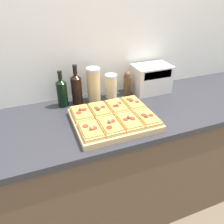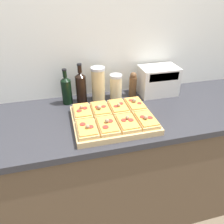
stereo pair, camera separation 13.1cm
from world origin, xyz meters
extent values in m
cube|color=silver|center=(0.00, 0.68, 1.25)|extent=(6.00, 0.06, 2.50)
cube|color=brown|center=(0.00, 0.32, 0.44)|extent=(2.60, 0.64, 0.89)
cube|color=#2D2D33|center=(0.00, 0.32, 0.91)|extent=(2.63, 0.67, 0.04)
cube|color=tan|center=(-0.05, 0.22, 0.94)|extent=(0.48, 0.39, 0.04)
cube|color=tan|center=(-0.22, 0.32, 0.97)|extent=(0.10, 0.18, 0.02)
cube|color=gold|center=(-0.22, 0.32, 0.99)|extent=(0.09, 0.16, 0.01)
cylinder|color=#AD2D23|center=(-0.24, 0.30, 0.99)|extent=(0.03, 0.03, 0.00)
cylinder|color=#AD2D23|center=(-0.20, 0.33, 0.99)|extent=(0.03, 0.03, 0.00)
sphere|color=#937A5B|center=(-0.22, 0.33, 1.00)|extent=(0.02, 0.02, 0.02)
cube|color=tan|center=(-0.10, 0.32, 0.97)|extent=(0.10, 0.18, 0.02)
cube|color=gold|center=(-0.10, 0.32, 0.99)|extent=(0.09, 0.16, 0.01)
cylinder|color=#AD2D23|center=(-0.12, 0.32, 0.99)|extent=(0.03, 0.03, 0.00)
cylinder|color=#AD2D23|center=(-0.08, 0.32, 0.99)|extent=(0.03, 0.03, 0.00)
sphere|color=#937A5B|center=(-0.12, 0.29, 1.00)|extent=(0.03, 0.03, 0.03)
cube|color=tan|center=(0.01, 0.32, 0.97)|extent=(0.10, 0.18, 0.02)
cube|color=gold|center=(0.01, 0.32, 0.99)|extent=(0.09, 0.16, 0.01)
cylinder|color=#AD2D23|center=(-0.01, 0.30, 0.99)|extent=(0.03, 0.03, 0.00)
cylinder|color=#AD2D23|center=(0.03, 0.33, 0.99)|extent=(0.03, 0.03, 0.00)
sphere|color=#937A5B|center=(0.01, 0.30, 1.00)|extent=(0.02, 0.02, 0.02)
cube|color=tan|center=(0.13, 0.32, 0.97)|extent=(0.10, 0.18, 0.02)
cube|color=gold|center=(0.13, 0.32, 0.99)|extent=(0.09, 0.16, 0.01)
cylinder|color=#AD2D23|center=(0.10, 0.35, 0.99)|extent=(0.03, 0.03, 0.00)
cylinder|color=#AD2D23|center=(0.15, 0.30, 0.99)|extent=(0.03, 0.03, 0.00)
sphere|color=#937A5B|center=(0.12, 0.32, 1.00)|extent=(0.03, 0.03, 0.03)
cube|color=tan|center=(-0.22, 0.13, 0.97)|extent=(0.10, 0.18, 0.02)
cube|color=gold|center=(-0.22, 0.13, 0.99)|extent=(0.09, 0.16, 0.01)
cylinder|color=#AD2D23|center=(-0.24, 0.15, 0.99)|extent=(0.03, 0.03, 0.00)
cylinder|color=#AD2D23|center=(-0.20, 0.12, 0.99)|extent=(0.03, 0.03, 0.00)
sphere|color=#937A5B|center=(-0.22, 0.11, 1.00)|extent=(0.02, 0.02, 0.02)
cube|color=tan|center=(-0.10, 0.13, 0.97)|extent=(0.10, 0.18, 0.02)
cube|color=gold|center=(-0.10, 0.13, 0.99)|extent=(0.09, 0.16, 0.01)
cylinder|color=#AD2D23|center=(-0.12, 0.10, 0.99)|extent=(0.03, 0.03, 0.00)
cylinder|color=#AD2D23|center=(-0.09, 0.15, 0.99)|extent=(0.03, 0.03, 0.00)
sphere|color=#937A5B|center=(-0.11, 0.14, 1.00)|extent=(0.02, 0.02, 0.02)
cube|color=tan|center=(0.01, 0.13, 0.97)|extent=(0.10, 0.18, 0.02)
cube|color=gold|center=(0.01, 0.13, 0.99)|extent=(0.09, 0.16, 0.01)
cylinder|color=#AD2D23|center=(-0.01, 0.14, 0.99)|extent=(0.03, 0.03, 0.00)
cylinder|color=#AD2D23|center=(0.03, 0.13, 0.99)|extent=(0.03, 0.03, 0.00)
sphere|color=#937A5B|center=(0.01, 0.14, 1.00)|extent=(0.02, 0.02, 0.02)
cube|color=tan|center=(0.13, 0.13, 0.97)|extent=(0.10, 0.18, 0.02)
cube|color=gold|center=(0.13, 0.13, 0.99)|extent=(0.09, 0.16, 0.01)
cylinder|color=#AD2D23|center=(0.11, 0.14, 0.99)|extent=(0.03, 0.03, 0.00)
cylinder|color=#AD2D23|center=(0.15, 0.12, 0.99)|extent=(0.03, 0.03, 0.00)
sphere|color=#937A5B|center=(0.11, 0.12, 1.00)|extent=(0.02, 0.02, 0.02)
cylinder|color=black|center=(-0.29, 0.54, 1.01)|extent=(0.07, 0.07, 0.17)
cone|color=black|center=(-0.29, 0.54, 1.11)|extent=(0.07, 0.07, 0.02)
cylinder|color=black|center=(-0.29, 0.54, 1.14)|extent=(0.03, 0.03, 0.04)
cylinder|color=black|center=(-0.29, 0.54, 1.17)|extent=(0.03, 0.03, 0.01)
cylinder|color=black|center=(-0.19, 0.54, 1.02)|extent=(0.07, 0.07, 0.19)
cone|color=black|center=(-0.19, 0.54, 1.13)|extent=(0.07, 0.07, 0.03)
cylinder|color=black|center=(-0.19, 0.54, 1.17)|extent=(0.03, 0.03, 0.05)
cylinder|color=black|center=(-0.19, 0.54, 1.20)|extent=(0.03, 0.03, 0.01)
cylinder|color=tan|center=(-0.07, 0.54, 1.04)|extent=(0.09, 0.09, 0.22)
cylinder|color=#B2B2B7|center=(-0.07, 0.54, 1.16)|extent=(0.10, 0.10, 0.02)
cylinder|color=beige|center=(0.06, 0.54, 1.01)|extent=(0.08, 0.08, 0.16)
cylinder|color=#B2B2B7|center=(0.06, 0.54, 1.09)|extent=(0.09, 0.09, 0.02)
cylinder|color=brown|center=(0.18, 0.54, 1.00)|extent=(0.06, 0.06, 0.14)
sphere|color=brown|center=(0.18, 0.54, 1.08)|extent=(0.05, 0.05, 0.05)
cube|color=beige|center=(0.37, 0.53, 1.03)|extent=(0.27, 0.18, 0.21)
cube|color=black|center=(0.37, 0.44, 1.09)|extent=(0.22, 0.01, 0.06)
cube|color=black|center=(0.52, 0.53, 1.04)|extent=(0.02, 0.02, 0.02)
camera|label=1|loc=(-0.45, -0.80, 1.66)|focal=35.00mm
camera|label=2|loc=(-0.33, -0.84, 1.66)|focal=35.00mm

